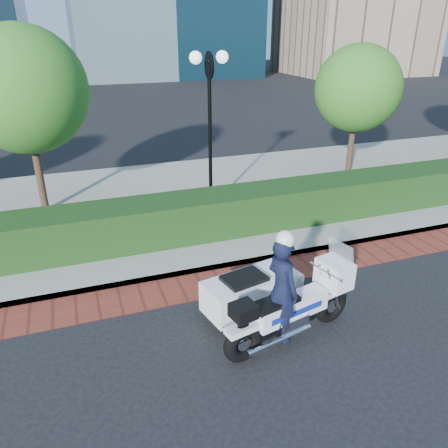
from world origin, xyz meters
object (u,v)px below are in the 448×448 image
object	(u,v)px
lamppost	(210,108)
tree_c	(358,89)
tree_b	(24,90)
police_motorcycle	(272,295)

from	to	relation	value
lamppost	tree_c	bearing A→B (deg)	13.30
lamppost	tree_c	world-z (taller)	tree_c
tree_b	tree_c	size ratio (longest dim) A/B	1.14
lamppost	police_motorcycle	size ratio (longest dim) A/B	1.62
tree_c	police_motorcycle	world-z (taller)	tree_c
police_motorcycle	tree_c	bearing A→B (deg)	35.01
tree_c	police_motorcycle	distance (m)	9.48
tree_c	police_motorcycle	xyz separation A→B (m)	(-6.19, -6.79, -2.32)
tree_c	police_motorcycle	size ratio (longest dim) A/B	1.66
tree_c	police_motorcycle	bearing A→B (deg)	-132.34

